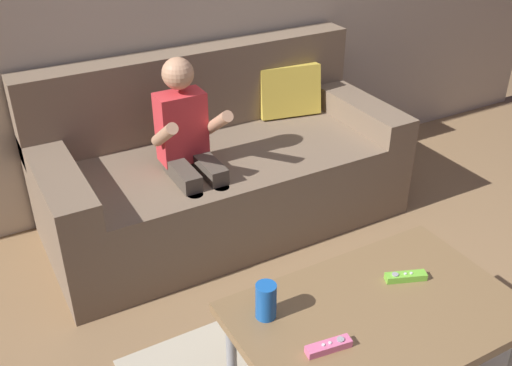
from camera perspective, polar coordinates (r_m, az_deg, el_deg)
The scene contains 7 objects.
ground_plane at distance 2.46m, azimuth 14.35°, elevation -15.89°, with size 9.64×9.64×0.00m, color olive.
couch at distance 3.01m, azimuth -3.44°, elevation 1.50°, with size 1.78×0.80×0.84m.
person_seated_on_couch at distance 2.66m, azimuth -6.41°, elevation 3.32°, with size 0.30×0.37×0.94m.
coffee_table at distance 1.97m, azimuth 11.64°, elevation -12.91°, with size 0.90×0.59×0.45m.
game_remote_pink_near_edge at distance 1.79m, azimuth 7.05°, elevation -15.41°, with size 0.14×0.05×0.03m.
game_remote_lime_center at distance 2.07m, azimuth 14.27°, elevation -8.77°, with size 0.14×0.08×0.03m.
soda_can at distance 1.84m, azimuth 0.97°, elevation -11.33°, with size 0.07×0.07×0.12m, color #1959B2.
Camera 1 is at (-1.31, -1.14, 1.74)m, focal length 41.35 mm.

